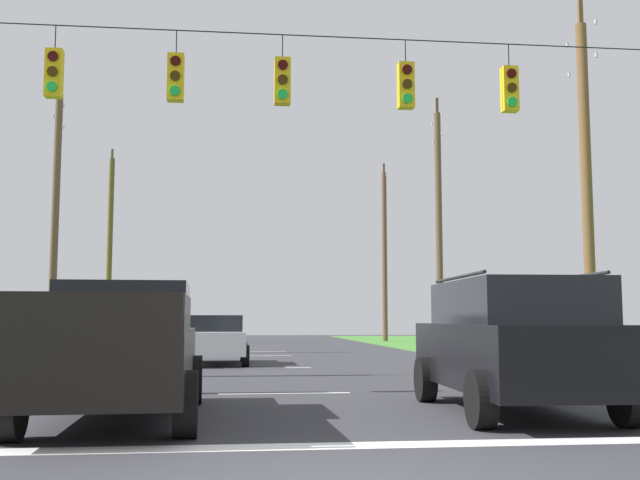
# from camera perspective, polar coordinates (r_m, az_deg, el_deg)

# --- Properties ---
(stop_bar_stripe) EXTENTS (12.85, 0.45, 0.01)m
(stop_bar_stripe) POSITION_cam_1_polar(r_m,az_deg,el_deg) (8.66, -0.03, -15.31)
(stop_bar_stripe) COLOR white
(stop_bar_stripe) RESTS_ON ground
(lane_dash_0) EXTENTS (2.50, 0.15, 0.01)m
(lane_dash_0) POSITION_cam_1_polar(r_m,az_deg,el_deg) (14.59, -2.70, -11.50)
(lane_dash_0) COLOR white
(lane_dash_0) RESTS_ON ground
(lane_dash_1) EXTENTS (2.50, 0.15, 0.01)m
(lane_dash_1) POSITION_cam_1_polar(r_m,az_deg,el_deg) (22.08, -3.98, -9.62)
(lane_dash_1) COLOR white
(lane_dash_1) RESTS_ON ground
(lane_dash_2) EXTENTS (2.50, 0.15, 0.01)m
(lane_dash_2) POSITION_cam_1_polar(r_m,az_deg,el_deg) (29.28, -4.59, -8.72)
(lane_dash_2) COLOR white
(lane_dash_2) RESTS_ON ground
(lane_dash_3) EXTENTS (2.50, 0.15, 0.01)m
(lane_dash_3) POSITION_cam_1_polar(r_m,az_deg,el_deg) (32.81, -4.78, -8.42)
(lane_dash_3) COLOR white
(lane_dash_3) RESTS_ON ground
(overhead_signal_span) EXTENTS (15.72, 0.31, 7.43)m
(overhead_signal_span) POSITION_cam_1_polar(r_m,az_deg,el_deg) (14.98, -2.32, 5.06)
(overhead_signal_span) COLOR brown
(overhead_signal_span) RESTS_ON ground
(pickup_truck) EXTENTS (2.41, 5.46, 1.95)m
(pickup_truck) POSITION_cam_1_polar(r_m,az_deg,el_deg) (11.24, -14.87, -8.03)
(pickup_truck) COLOR black
(pickup_truck) RESTS_ON ground
(suv_black) EXTENTS (2.34, 4.86, 2.05)m
(suv_black) POSITION_cam_1_polar(r_m,az_deg,el_deg) (11.85, 14.36, -7.48)
(suv_black) COLOR black
(suv_black) RESTS_ON ground
(distant_car_crossing_white) EXTENTS (2.05, 4.32, 1.52)m
(distant_car_crossing_white) POSITION_cam_1_polar(r_m,az_deg,el_deg) (24.04, -7.88, -7.41)
(distant_car_crossing_white) COLOR silver
(distant_car_crossing_white) RESTS_ON ground
(utility_pole_mid_right) EXTENTS (0.30, 1.82, 10.26)m
(utility_pole_mid_right) POSITION_cam_1_polar(r_m,az_deg,el_deg) (21.80, 19.51, 4.01)
(utility_pole_mid_right) COLOR brown
(utility_pole_mid_right) RESTS_ON ground
(utility_pole_far_right) EXTENTS (0.31, 1.86, 11.57)m
(utility_pole_far_right) POSITION_cam_1_polar(r_m,az_deg,el_deg) (34.64, 8.98, 1.20)
(utility_pole_far_right) COLOR brown
(utility_pole_far_right) RESTS_ON ground
(utility_pole_near_left) EXTENTS (0.31, 1.66, 11.28)m
(utility_pole_near_left) POSITION_cam_1_polar(r_m,az_deg,el_deg) (47.64, 4.91, -1.06)
(utility_pole_near_left) COLOR brown
(utility_pole_near_left) RESTS_ON ground
(utility_pole_distant_right) EXTENTS (0.31, 1.91, 11.38)m
(utility_pole_distant_right) POSITION_cam_1_polar(r_m,az_deg,el_deg) (33.15, -19.39, 1.75)
(utility_pole_distant_right) COLOR brown
(utility_pole_distant_right) RESTS_ON ground
(utility_pole_distant_left) EXTENTS (0.33, 1.62, 11.56)m
(utility_pole_distant_left) POSITION_cam_1_polar(r_m,az_deg,el_deg) (46.31, -15.63, -0.54)
(utility_pole_distant_left) COLOR brown
(utility_pole_distant_left) RESTS_ON ground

